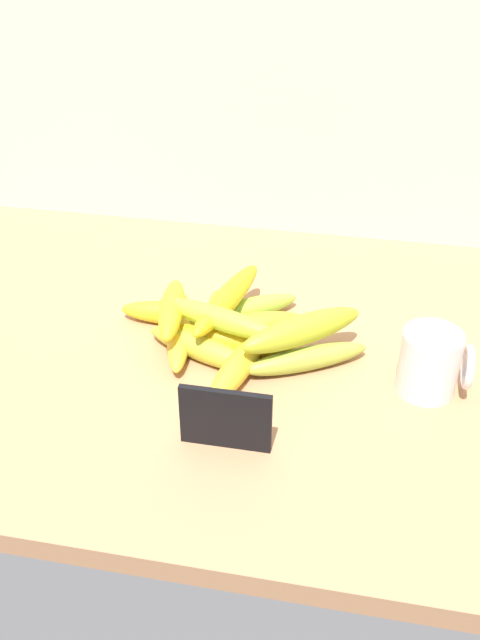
# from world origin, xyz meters

# --- Properties ---
(counter_top) EXTENTS (1.10, 0.76, 0.03)m
(counter_top) POSITION_xyz_m (0.00, 0.00, 0.01)
(counter_top) COLOR #AF7A52
(counter_top) RESTS_ON ground
(back_wall) EXTENTS (1.30, 0.02, 0.70)m
(back_wall) POSITION_xyz_m (0.00, 0.39, 0.35)
(back_wall) COLOR beige
(back_wall) RESTS_ON ground
(chalkboard_sign) EXTENTS (0.11, 0.02, 0.08)m
(chalkboard_sign) POSITION_xyz_m (0.07, -0.20, 0.07)
(chalkboard_sign) COLOR black
(chalkboard_sign) RESTS_ON counter_top
(coffee_mug) EXTENTS (0.09, 0.08, 0.09)m
(coffee_mug) POSITION_xyz_m (0.31, -0.05, 0.07)
(coffee_mug) COLOR silver
(coffee_mug) RESTS_ON counter_top
(banana_0) EXTENTS (0.16, 0.04, 0.04)m
(banana_0) POSITION_xyz_m (-0.07, 0.04, 0.05)
(banana_0) COLOR yellow
(banana_0) RESTS_ON counter_top
(banana_1) EXTENTS (0.08, 0.20, 0.03)m
(banana_1) POSITION_xyz_m (-0.04, -0.00, 0.05)
(banana_1) COLOR yellow
(banana_1) RESTS_ON counter_top
(banana_2) EXTENTS (0.08, 0.18, 0.04)m
(banana_2) POSITION_xyz_m (0.06, -0.07, 0.05)
(banana_2) COLOR yellow
(banana_2) RESTS_ON counter_top
(banana_3) EXTENTS (0.17, 0.12, 0.03)m
(banana_3) POSITION_xyz_m (0.14, -0.03, 0.05)
(banana_3) COLOR #9AAC3A
(banana_3) RESTS_ON counter_top
(banana_4) EXTENTS (0.18, 0.10, 0.04)m
(banana_4) POSITION_xyz_m (-0.00, -0.04, 0.05)
(banana_4) COLOR gold
(banana_4) RESTS_ON counter_top
(banana_5) EXTENTS (0.08, 0.17, 0.04)m
(banana_5) POSITION_xyz_m (0.01, 0.03, 0.05)
(banana_5) COLOR yellow
(banana_5) RESTS_ON counter_top
(banana_6) EXTENTS (0.17, 0.14, 0.03)m
(banana_6) POSITION_xyz_m (0.03, 0.06, 0.05)
(banana_6) COLOR #99C038
(banana_6) RESTS_ON counter_top
(banana_7) EXTENTS (0.20, 0.05, 0.04)m
(banana_7) POSITION_xyz_m (0.03, -0.02, 0.05)
(banana_7) COLOR gold
(banana_7) RESTS_ON counter_top
(banana_8) EXTENTS (0.16, 0.09, 0.04)m
(banana_8) POSITION_xyz_m (0.06, 0.03, 0.05)
(banana_8) COLOR gold
(banana_8) RESTS_ON counter_top
(banana_9) EXTENTS (0.06, 0.16, 0.03)m
(banana_9) POSITION_xyz_m (-0.05, 0.00, 0.08)
(banana_9) COLOR yellow
(banana_9) RESTS_ON banana_1
(banana_10) EXTENTS (0.20, 0.09, 0.03)m
(banana_10) POSITION_xyz_m (0.02, -0.02, 0.09)
(banana_10) COLOR #A8C030
(banana_10) RESTS_ON banana_7
(banana_11) EXTENTS (0.17, 0.15, 0.04)m
(banana_11) POSITION_xyz_m (0.13, -0.02, 0.08)
(banana_11) COLOR #A6B826
(banana_11) RESTS_ON banana_3
(banana_12) EXTENTS (0.08, 0.21, 0.04)m
(banana_12) POSITION_xyz_m (0.02, 0.04, 0.08)
(banana_12) COLOR yellow
(banana_12) RESTS_ON banana_5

